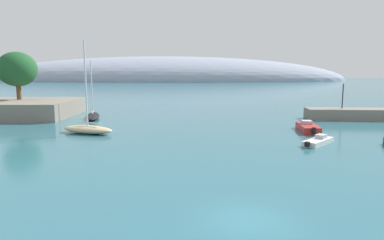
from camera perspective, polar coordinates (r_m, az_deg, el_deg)
water at (r=17.88m, az=9.41°, el=-16.41°), size 600.00×600.00×0.00m
shore_outcrop at (r=61.83m, az=-26.88°, el=1.79°), size 17.04×14.27×2.57m
tree_clump_shore at (r=63.10m, az=-27.38°, el=7.60°), size 6.28×6.28×7.84m
breakwater_rocks at (r=58.08m, az=27.83°, el=0.88°), size 19.16×4.60×1.64m
distant_ridge at (r=243.94m, az=-5.22°, el=6.66°), size 259.48×85.56×33.67m
sailboat_black_near_shore at (r=54.65m, az=-16.35°, el=0.71°), size 3.89×8.47×8.93m
sailboat_sand_mid_mooring at (r=41.93m, az=-17.15°, el=-1.38°), size 6.97×4.27×10.91m
motorboat_white_foreground at (r=36.75m, az=20.51°, el=-3.36°), size 4.09×4.20×0.91m
motorboat_red_outer at (r=44.02m, az=18.94°, el=-1.21°), size 2.46×5.85×1.20m
harbor_lamp_post at (r=56.59m, az=24.09°, el=4.32°), size 0.36×0.36×4.01m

